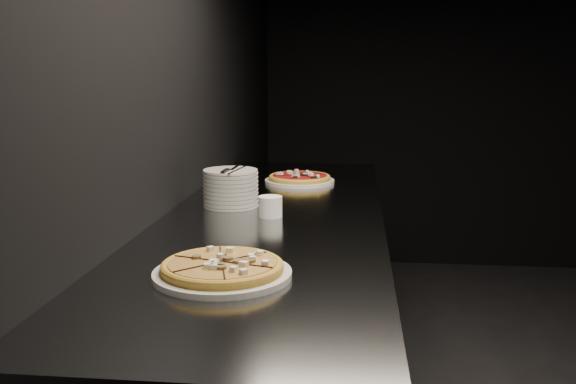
# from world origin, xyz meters

# --- Properties ---
(wall_left) EXTENTS (0.02, 5.00, 2.80)m
(wall_left) POSITION_xyz_m (-2.50, 0.00, 1.40)
(wall_left) COLOR black
(wall_left) RESTS_ON floor
(counter) EXTENTS (0.74, 2.44, 0.92)m
(counter) POSITION_xyz_m (-2.13, 0.00, 0.46)
(counter) COLOR slate
(counter) RESTS_ON floor
(pizza_mushroom) EXTENTS (0.36, 0.36, 0.04)m
(pizza_mushroom) POSITION_xyz_m (-2.17, -0.70, 0.94)
(pizza_mushroom) COLOR silver
(pizza_mushroom) RESTS_ON counter
(pizza_tomato) EXTENTS (0.34, 0.34, 0.04)m
(pizza_tomato) POSITION_xyz_m (-2.10, 0.61, 0.94)
(pizza_tomato) COLOR silver
(pizza_tomato) RESTS_ON counter
(plate_stack) EXTENTS (0.20, 0.20, 0.13)m
(plate_stack) POSITION_xyz_m (-2.30, 0.11, 0.99)
(plate_stack) COLOR silver
(plate_stack) RESTS_ON counter
(cutlery) EXTENTS (0.08, 0.21, 0.01)m
(cutlery) POSITION_xyz_m (-2.30, 0.10, 1.06)
(cutlery) COLOR #B6B7BD
(cutlery) RESTS_ON plate_stack
(ramekin) EXTENTS (0.08, 0.08, 0.07)m
(ramekin) POSITION_xyz_m (-2.14, -0.05, 0.96)
(ramekin) COLOR white
(ramekin) RESTS_ON counter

